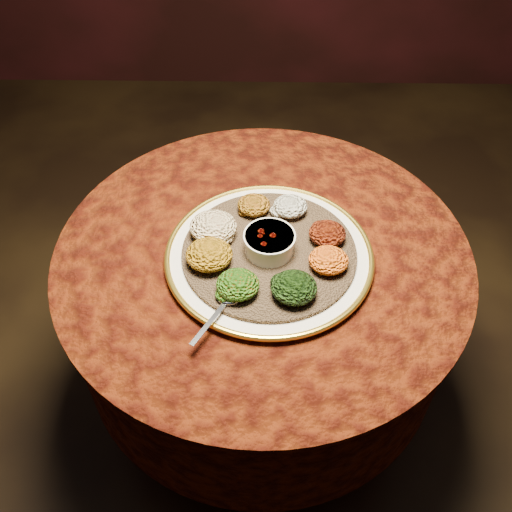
{
  "coord_description": "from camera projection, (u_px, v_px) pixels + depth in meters",
  "views": [
    {
      "loc": [
        -0.0,
        -0.9,
        1.68
      ],
      "look_at": [
        -0.01,
        -0.05,
        0.76
      ],
      "focal_mm": 40.0,
      "sensor_mm": 36.0,
      "label": 1
    }
  ],
  "objects": [
    {
      "name": "injera",
      "position": [
        269.0,
        252.0,
        1.27
      ],
      "size": [
        0.4,
        0.4,
        0.01
      ],
      "primitive_type": "cylinder",
      "rotation": [
        0.0,
        0.0,
        0.03
      ],
      "color": "brown",
      "rests_on": "platter"
    },
    {
      "name": "stew_bowl",
      "position": [
        269.0,
        242.0,
        1.25
      ],
      "size": [
        0.11,
        0.11,
        0.05
      ],
      "color": "white",
      "rests_on": "injera"
    },
    {
      "name": "portion_gomen",
      "position": [
        294.0,
        287.0,
        1.17
      ],
      "size": [
        0.1,
        0.09,
        0.05
      ],
      "primitive_type": "ellipsoid",
      "color": "black",
      "rests_on": "injera"
    },
    {
      "name": "portion_timatim",
      "position": [
        213.0,
        227.0,
        1.28
      ],
      "size": [
        0.11,
        0.1,
        0.05
      ],
      "primitive_type": "ellipsoid",
      "color": "maroon",
      "rests_on": "injera"
    },
    {
      "name": "portion_kitfo",
      "position": [
        327.0,
        233.0,
        1.28
      ],
      "size": [
        0.08,
        0.08,
        0.04
      ],
      "primitive_type": "ellipsoid",
      "color": "black",
      "rests_on": "injera"
    },
    {
      "name": "portion_shiro",
      "position": [
        254.0,
        205.0,
        1.34
      ],
      "size": [
        0.08,
        0.07,
        0.04
      ],
      "primitive_type": "ellipsoid",
      "color": "#965312",
      "rests_on": "injera"
    },
    {
      "name": "portion_kik",
      "position": [
        209.0,
        255.0,
        1.23
      ],
      "size": [
        0.1,
        0.1,
        0.05
      ],
      "primitive_type": "ellipsoid",
      "color": "#AA6C0F",
      "rests_on": "injera"
    },
    {
      "name": "portion_mixveg",
      "position": [
        238.0,
        285.0,
        1.17
      ],
      "size": [
        0.09,
        0.09,
        0.04
      ],
      "primitive_type": "ellipsoid",
      "color": "#A5320A",
      "rests_on": "injera"
    },
    {
      "name": "portion_tikil",
      "position": [
        328.0,
        260.0,
        1.22
      ],
      "size": [
        0.09,
        0.08,
        0.04
      ],
      "primitive_type": "ellipsoid",
      "color": "#C67810",
      "rests_on": "injera"
    },
    {
      "name": "platter",
      "position": [
        269.0,
        255.0,
        1.28
      ],
      "size": [
        0.47,
        0.47,
        0.02
      ],
      "rotation": [
        0.0,
        0.0,
        0.0
      ],
      "color": "silver",
      "rests_on": "table"
    },
    {
      "name": "portion_ayib",
      "position": [
        290.0,
        206.0,
        1.34
      ],
      "size": [
        0.08,
        0.08,
        0.04
      ],
      "primitive_type": "ellipsoid",
      "color": "beige",
      "rests_on": "injera"
    },
    {
      "name": "spoon",
      "position": [
        226.0,
        302.0,
        1.16
      ],
      "size": [
        0.09,
        0.13,
        0.01
      ],
      "rotation": [
        0.0,
        0.0,
        -2.1
      ],
      "color": "silver",
      "rests_on": "injera"
    },
    {
      "name": "table",
      "position": [
        262.0,
        298.0,
        1.44
      ],
      "size": [
        0.96,
        0.96,
        0.73
      ],
      "color": "black",
      "rests_on": "ground"
    }
  ]
}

